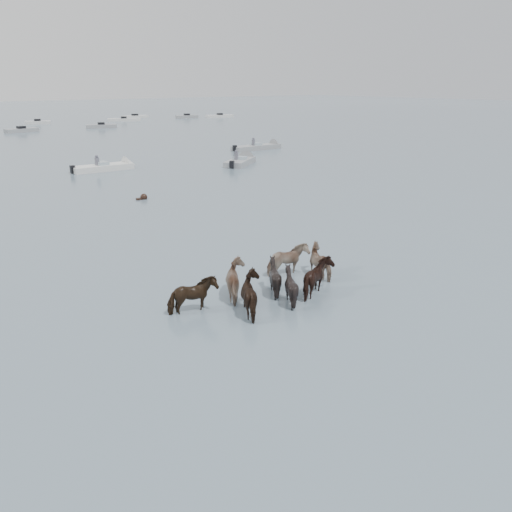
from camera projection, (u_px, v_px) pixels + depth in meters
ground at (221, 312)px, 15.89m from camera, size 400.00×400.00×0.00m
pony_herd at (274, 280)px, 17.04m from camera, size 7.06×3.20×1.40m
swimming_pony at (143, 198)px, 31.14m from camera, size 0.72×0.44×0.44m
motorboat_c at (111, 167)px, 41.58m from camera, size 5.49×1.64×1.92m
motorboat_d at (243, 161)px, 44.74m from camera, size 4.90×4.16×1.92m
motorboat_e at (262, 147)px, 54.39m from camera, size 6.24×1.74×1.92m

